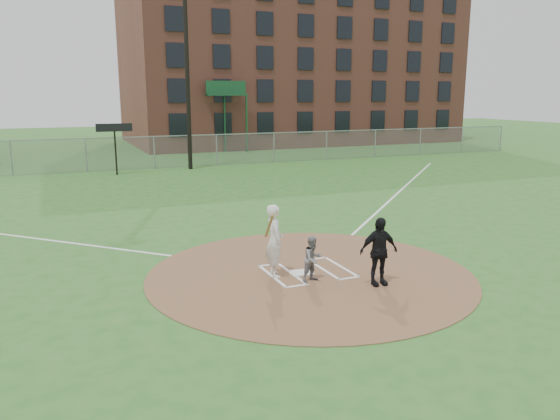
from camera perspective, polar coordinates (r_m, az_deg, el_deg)
name	(u,v)px	position (r m, az deg, el deg)	size (l,w,h in m)	color
ground	(310,274)	(14.25, 3.15, -6.68)	(140.00, 140.00, 0.00)	#2B6322
dirt_circle	(310,273)	(14.24, 3.15, -6.64)	(8.40, 8.40, 0.02)	brown
home_plate	(302,273)	(14.21, 2.33, -6.56)	(0.49, 0.49, 0.03)	silver
foul_line_first	(398,193)	(26.27, 12.24, 1.77)	(0.10, 24.00, 0.01)	white
catcher	(313,259)	(13.50, 3.46, -5.13)	(0.55, 0.43, 1.13)	slate
umpire	(379,251)	(13.37, 10.27, -4.27)	(0.98, 0.41, 1.68)	black
batters_boxes	(307,271)	(14.37, 2.89, -6.41)	(2.08, 1.88, 0.01)	white
batter_at_plate	(274,241)	(13.75, -0.58, -3.21)	(0.61, 1.06, 1.86)	silver
outfield_fence	(154,152)	(34.80, -12.99, 5.89)	(56.08, 0.08, 2.03)	slate
brick_warehouse	(288,63)	(54.75, 0.80, 15.12)	(30.00, 17.17, 15.00)	#944D3F
light_pole	(187,59)	(34.11, -9.72, 15.32)	(1.20, 0.30, 12.22)	black
scoreboard_sign	(115,133)	(32.56, -16.91, 7.70)	(2.00, 0.10, 2.93)	black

